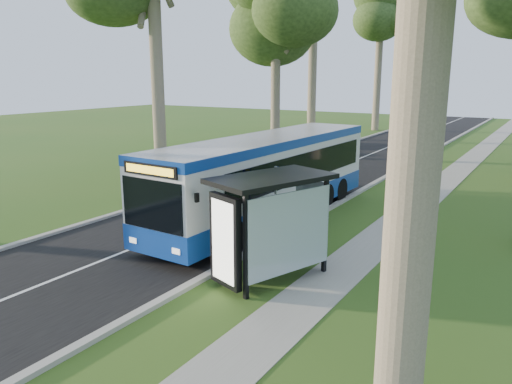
% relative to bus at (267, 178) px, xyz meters
% --- Properties ---
extents(ground, '(120.00, 120.00, 0.00)m').
position_rel_bus_xyz_m(ground, '(1.48, -4.06, -1.68)').
color(ground, '#30581B').
rests_on(ground, ground).
extents(road, '(7.00, 100.00, 0.02)m').
position_rel_bus_xyz_m(road, '(-2.02, 5.94, -1.67)').
color(road, black).
rests_on(road, ground).
extents(kerb_east, '(0.25, 100.00, 0.12)m').
position_rel_bus_xyz_m(kerb_east, '(1.48, 5.94, -1.62)').
color(kerb_east, '#9E9B93').
rests_on(kerb_east, ground).
extents(kerb_west, '(0.25, 100.00, 0.12)m').
position_rel_bus_xyz_m(kerb_west, '(-5.52, 5.94, -1.62)').
color(kerb_west, '#9E9B93').
rests_on(kerb_west, ground).
extents(centre_line, '(0.12, 100.00, 0.00)m').
position_rel_bus_xyz_m(centre_line, '(-2.02, 5.94, -1.66)').
color(centre_line, white).
rests_on(centre_line, road).
extents(footpath, '(1.50, 100.00, 0.02)m').
position_rel_bus_xyz_m(footpath, '(4.48, 5.94, -1.67)').
color(footpath, gray).
rests_on(footpath, ground).
extents(bus, '(3.00, 12.35, 3.25)m').
position_rel_bus_xyz_m(bus, '(0.00, 0.00, 0.00)').
color(bus, silver).
rests_on(bus, ground).
extents(bus_stop_sign, '(0.09, 0.38, 2.68)m').
position_rel_bus_xyz_m(bus_stop_sign, '(1.78, -2.49, -0.02)').
color(bus_stop_sign, gray).
rests_on(bus_stop_sign, ground).
extents(bus_shelter, '(2.85, 3.78, 2.89)m').
position_rel_bus_xyz_m(bus_shelter, '(3.12, -5.30, 0.36)').
color(bus_shelter, black).
rests_on(bus_shelter, ground).
extents(litter_bin, '(0.57, 0.57, 1.00)m').
position_rel_bus_xyz_m(litter_bin, '(2.03, -0.33, -1.18)').
color(litter_bin, black).
rests_on(litter_bin, ground).
extents(car_white, '(1.68, 4.13, 1.40)m').
position_rel_bus_xyz_m(car_white, '(-7.59, 15.34, -0.98)').
color(car_white, silver).
rests_on(car_white, ground).
extents(car_silver, '(3.44, 5.12, 1.60)m').
position_rel_bus_xyz_m(car_silver, '(-7.17, 20.33, -0.89)').
color(car_silver, '#A5A7AD').
rests_on(car_silver, ground).
extents(tree_west_c, '(5.20, 5.20, 13.34)m').
position_rel_bus_xyz_m(tree_west_c, '(-7.52, 13.94, 8.21)').
color(tree_west_c, '#7A6B56').
rests_on(tree_west_c, ground).
extents(tree_west_e, '(5.20, 5.20, 16.97)m').
position_rel_bus_xyz_m(tree_west_e, '(-7.02, 33.94, 10.87)').
color(tree_west_e, '#7A6B56').
rests_on(tree_west_e, ground).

